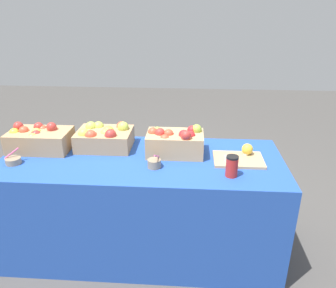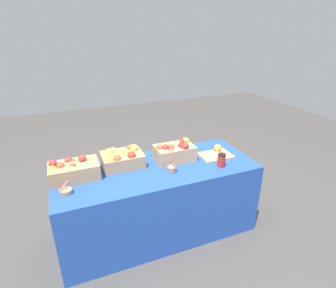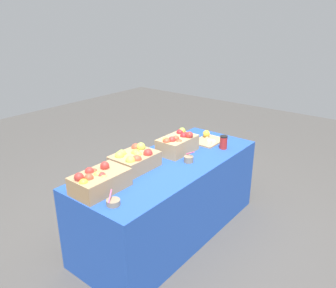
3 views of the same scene
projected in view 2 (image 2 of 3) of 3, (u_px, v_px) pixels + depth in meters
ground_plane at (158, 229)px, 2.86m from camera, size 10.00×10.00×0.00m
table at (157, 200)px, 2.72m from camera, size 1.90×0.76×0.74m
apple_crate_left at (73, 170)px, 2.36m from camera, size 0.42×0.26×0.19m
apple_crate_middle at (122, 158)px, 2.57m from camera, size 0.38×0.29×0.18m
apple_crate_right at (175, 152)px, 2.68m from camera, size 0.38×0.24×0.21m
cutting_board_back at (216, 154)px, 2.80m from camera, size 0.33×0.24×0.09m
sample_bowl_near at (66, 192)px, 2.16m from camera, size 0.10×0.10×0.10m
sample_bowl_mid at (172, 169)px, 2.48m from camera, size 0.09×0.10×0.11m
coffee_cup at (221, 160)px, 2.56m from camera, size 0.07×0.07×0.13m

